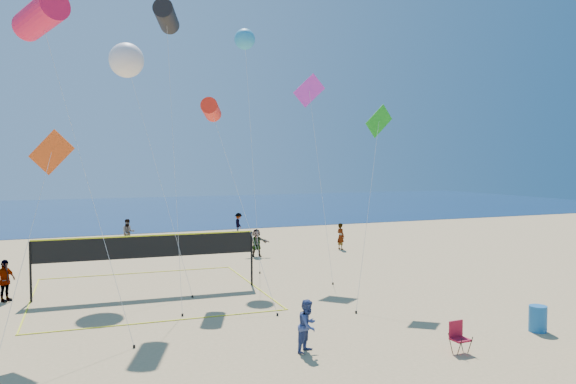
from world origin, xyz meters
name	(u,v)px	position (x,y,z in m)	size (l,w,h in m)	color
ocean	(114,210)	(0.00, 62.00, 0.01)	(140.00, 50.00, 0.03)	navy
bystander_a	(308,326)	(0.73, 4.87, 0.83)	(0.81, 0.63, 1.67)	navy
far_person_0	(5,281)	(-8.69, 15.68, 0.91)	(1.06, 0.44, 1.81)	gray
far_person_1	(257,243)	(5.16, 22.53, 0.88)	(1.62, 0.52, 1.75)	gray
far_person_2	(341,236)	(11.49, 23.11, 0.91)	(0.66, 0.43, 1.81)	gray
far_person_3	(128,232)	(-1.85, 30.62, 0.95)	(0.92, 0.72, 1.90)	gray
far_person_4	(239,223)	(7.47, 33.78, 0.89)	(1.14, 0.66, 1.77)	gray
camp_chair	(458,335)	(5.09, 3.00, 0.55)	(0.55, 0.67, 1.09)	maroon
trash_barrel	(538,319)	(9.14, 3.69, 0.46)	(0.61, 0.61, 0.92)	#185DA1
volleyball_net	(148,253)	(-2.73, 14.89, 1.86)	(10.45, 10.30, 2.68)	black
kite_0	(41,16)	(-6.95, 11.65, 11.32)	(3.73, 5.84, 12.06)	#F91645
kite_1	(166,17)	(-1.71, 15.29, 12.67)	(1.58, 6.04, 13.28)	black
kite_2	(211,110)	(0.41, 15.44, 8.51)	(1.70, 7.43, 9.04)	#FF2716
kite_3	(49,162)	(-6.75, 9.94, 6.01)	(2.39, 5.03, 7.14)	#F55117
kite_4	(378,131)	(7.12, 11.22, 7.45)	(3.74, 3.33, 8.68)	green
kite_5	(310,98)	(6.49, 17.30, 9.53)	(1.91, 4.37, 10.92)	#E536D3
kite_6	(126,60)	(-3.10, 18.96, 11.22)	(3.21, 6.83, 12.11)	white
kite_7	(245,40)	(3.66, 20.21, 13.08)	(1.59, 3.79, 13.69)	#2F9BCC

